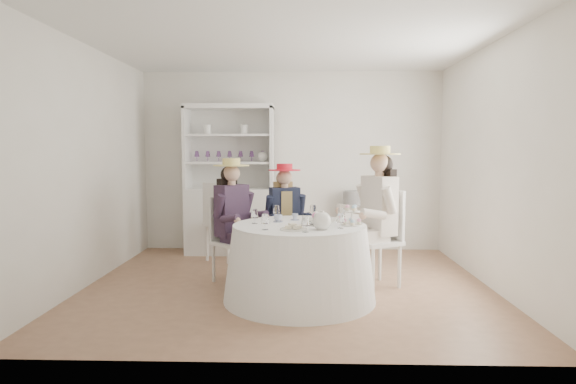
{
  "coord_description": "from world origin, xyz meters",
  "views": [
    {
      "loc": [
        0.16,
        -5.33,
        1.53
      ],
      "look_at": [
        0.0,
        0.1,
        1.05
      ],
      "focal_mm": 30.0,
      "sensor_mm": 36.0,
      "label": 1
    }
  ],
  "objects": [
    {
      "name": "guest_right",
      "position": [
        0.99,
        -0.0,
        0.89
      ],
      "size": [
        0.67,
        0.6,
        1.57
      ],
      "rotation": [
        0.0,
        0.0,
        -1.09
      ],
      "color": "silver",
      "rests_on": "ground"
    },
    {
      "name": "teacup_b",
      "position": [
        0.08,
        -0.22,
        0.81
      ],
      "size": [
        0.08,
        0.08,
        0.06
      ],
      "primitive_type": "imported",
      "rotation": [
        0.0,
        0.0,
        -0.27
      ],
      "color": "white",
      "rests_on": "tea_table"
    },
    {
      "name": "guest_mid",
      "position": [
        -0.05,
        0.47,
        0.77
      ],
      "size": [
        0.51,
        0.55,
        1.36
      ],
      "rotation": [
        0.0,
        0.0,
        0.3
      ],
      "color": "silver",
      "rests_on": "ground"
    },
    {
      "name": "teacup_c",
      "position": [
        0.34,
        -0.31,
        0.81
      ],
      "size": [
        0.11,
        0.11,
        0.07
      ],
      "primitive_type": "imported",
      "rotation": [
        0.0,
        0.0,
        0.36
      ],
      "color": "white",
      "rests_on": "tea_table"
    },
    {
      "name": "flower_bowl",
      "position": [
        0.33,
        -0.53,
        0.8
      ],
      "size": [
        0.26,
        0.26,
        0.06
      ],
      "primitive_type": "imported",
      "rotation": [
        0.0,
        0.0,
        0.11
      ],
      "color": "white",
      "rests_on": "tea_table"
    },
    {
      "name": "ceiling",
      "position": [
        0.0,
        0.0,
        2.7
      ],
      "size": [
        4.5,
        4.5,
        0.0
      ],
      "primitive_type": "plane",
      "rotation": [
        3.14,
        0.0,
        0.0
      ],
      "color": "white",
      "rests_on": "wall_back"
    },
    {
      "name": "wall_front",
      "position": [
        0.0,
        -2.0,
        1.35
      ],
      "size": [
        4.5,
        0.0,
        4.5
      ],
      "primitive_type": "plane",
      "rotation": [
        -1.57,
        0.0,
        0.0
      ],
      "color": "silver",
      "rests_on": "ground"
    },
    {
      "name": "tea_table",
      "position": [
        0.13,
        -0.52,
        0.38
      ],
      "size": [
        1.55,
        1.55,
        0.77
      ],
      "rotation": [
        0.0,
        0.0,
        0.13
      ],
      "color": "white",
      "rests_on": "ground"
    },
    {
      "name": "stemware_set",
      "position": [
        0.13,
        -0.52,
        0.85
      ],
      "size": [
        0.97,
        0.98,
        0.15
      ],
      "color": "white",
      "rests_on": "tea_table"
    },
    {
      "name": "side_table",
      "position": [
        0.92,
        1.75,
        0.31
      ],
      "size": [
        0.44,
        0.44,
        0.62
      ],
      "primitive_type": "cube",
      "rotation": [
        0.0,
        0.0,
        0.13
      ],
      "color": "silver",
      "rests_on": "ground"
    },
    {
      "name": "spare_chair",
      "position": [
        -0.95,
        1.18,
        0.58
      ],
      "size": [
        0.61,
        0.61,
        1.09
      ],
      "rotation": [
        0.0,
        0.0,
        2.65
      ],
      "color": "silver",
      "rests_on": "ground"
    },
    {
      "name": "ground",
      "position": [
        0.0,
        0.0,
        0.0
      ],
      "size": [
        4.5,
        4.5,
        0.0
      ],
      "primitive_type": "plane",
      "color": "#885E44",
      "rests_on": "ground"
    },
    {
      "name": "hatbox",
      "position": [
        0.92,
        1.75,
        0.77
      ],
      "size": [
        0.35,
        0.35,
        0.31
      ],
      "primitive_type": "cylinder",
      "rotation": [
        0.0,
        0.0,
        0.16
      ],
      "color": "black",
      "rests_on": "side_table"
    },
    {
      "name": "teacup_a",
      "position": [
        -0.09,
        -0.36,
        0.81
      ],
      "size": [
        0.11,
        0.11,
        0.07
      ],
      "primitive_type": "imported",
      "rotation": [
        0.0,
        0.0,
        -0.34
      ],
      "color": "white",
      "rests_on": "tea_table"
    },
    {
      "name": "wall_back",
      "position": [
        0.0,
        2.0,
        1.35
      ],
      "size": [
        4.5,
        0.0,
        4.5
      ],
      "primitive_type": "plane",
      "rotation": [
        1.57,
        0.0,
        0.0
      ],
      "color": "silver",
      "rests_on": "ground"
    },
    {
      "name": "hutch",
      "position": [
        -0.9,
        1.7,
        0.77
      ],
      "size": [
        1.44,
        0.88,
        2.18
      ],
      "rotation": [
        0.0,
        0.0,
        0.33
      ],
      "color": "silver",
      "rests_on": "ground"
    },
    {
      "name": "guest_left",
      "position": [
        -0.63,
        0.13,
        0.81
      ],
      "size": [
        0.61,
        0.6,
        1.43
      ],
      "rotation": [
        0.0,
        0.0,
        0.84
      ],
      "color": "silver",
      "rests_on": "ground"
    },
    {
      "name": "cupcake_stand",
      "position": [
        0.66,
        -0.56,
        0.85
      ],
      "size": [
        0.21,
        0.21,
        0.2
      ],
      "rotation": [
        0.0,
        0.0,
        -0.29
      ],
      "color": "white",
      "rests_on": "tea_table"
    },
    {
      "name": "wall_right",
      "position": [
        2.25,
        0.0,
        1.35
      ],
      "size": [
        0.0,
        4.5,
        4.5
      ],
      "primitive_type": "plane",
      "rotation": [
        1.57,
        0.0,
        -1.57
      ],
      "color": "silver",
      "rests_on": "ground"
    },
    {
      "name": "wall_left",
      "position": [
        -2.25,
        0.0,
        1.35
      ],
      "size": [
        0.0,
        4.5,
        4.5
      ],
      "primitive_type": "plane",
      "rotation": [
        1.57,
        0.0,
        1.57
      ],
      "color": "silver",
      "rests_on": "ground"
    },
    {
      "name": "flower_arrangement",
      "position": [
        0.33,
        -0.52,
        0.85
      ],
      "size": [
        0.16,
        0.17,
        0.06
      ],
      "rotation": [
        0.0,
        0.0,
        -0.15
      ],
      "color": "pink",
      "rests_on": "tea_table"
    },
    {
      "name": "sandwich_plate",
      "position": [
        0.08,
        -0.84,
        0.79
      ],
      "size": [
        0.26,
        0.26,
        0.06
      ],
      "rotation": [
        0.0,
        0.0,
        -0.13
      ],
      "color": "white",
      "rests_on": "tea_table"
    },
    {
      "name": "table_teapot",
      "position": [
        0.35,
        -0.82,
        0.85
      ],
      "size": [
        0.25,
        0.18,
        0.19
      ],
      "rotation": [
        0.0,
        0.0,
        -0.42
      ],
      "color": "white",
      "rests_on": "tea_table"
    }
  ]
}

